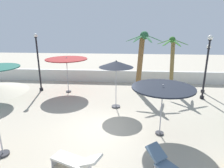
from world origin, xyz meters
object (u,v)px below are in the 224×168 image
Objects in this scene: patio_umbrella_1 at (67,60)px; lounge_chair_1 at (76,161)px; palm_tree_0 at (141,55)px; lamp_post_2 at (38,61)px; palm_tree_1 at (172,57)px; lounge_chair_0 at (170,168)px; patio_umbrella_3 at (163,89)px; lamp_post_1 at (206,67)px; lamp_post_0 at (207,64)px; patio_umbrella_2 at (116,65)px.

lounge_chair_1 is at bearing -71.40° from patio_umbrella_1.
lamp_post_2 is (-7.76, -0.30, -0.53)m from palm_tree_0.
palm_tree_1 is 9.95m from lounge_chair_0.
patio_umbrella_3 is at bearing -35.14° from lamp_post_2.
palm_tree_0 is at bearing -166.61° from palm_tree_1.
lamp_post_1 is (2.42, -0.39, -0.62)m from palm_tree_1.
palm_tree_1 is 1.15× the size of lamp_post_1.
lounge_chair_1 is at bearing -132.32° from lamp_post_0.
patio_umbrella_2 is 7.30m from lamp_post_1.
patio_umbrella_3 is at bearing -84.82° from palm_tree_0.
lounge_chair_1 is at bearing 177.99° from lounge_chair_0.
lounge_chair_1 is at bearing -100.25° from patio_umbrella_2.
palm_tree_0 is (1.67, 3.15, 0.16)m from patio_umbrella_2.
lamp_post_1 reaches higher than lounge_chair_0.
lounge_chair_0 reaches higher than lounge_chair_1.
lamp_post_2 reaches higher than patio_umbrella_2.
patio_umbrella_1 is 0.70× the size of lamp_post_2.
patio_umbrella_3 is 0.60× the size of palm_tree_0.
patio_umbrella_2 is at bearing -117.92° from palm_tree_0.
palm_tree_0 is 9.55m from lounge_chair_1.
patio_umbrella_1 is 8.29m from patio_umbrella_3.
patio_umbrella_1 is at bearing -4.92° from lamp_post_2.
patio_umbrella_3 is (2.23, -3.01, -0.47)m from patio_umbrella_2.
lamp_post_1 is 2.01× the size of lounge_chair_0.
lamp_post_2 is 10.10m from lounge_chair_1.
palm_tree_0 is 2.52× the size of lounge_chair_0.
patio_umbrella_1 is 9.78m from lamp_post_0.
lamp_post_1 is at bearing 2.04° from palm_tree_0.
patio_umbrella_1 is 5.53m from palm_tree_0.
lounge_chair_0 is at bearing -116.20° from lamp_post_0.
lamp_post_0 is 1.19× the size of lamp_post_1.
lamp_post_0 is at bearing 53.31° from patio_umbrella_3.
patio_umbrella_3 is at bearing -53.51° from patio_umbrella_2.
patio_umbrella_1 is 7.94m from palm_tree_1.
lamp_post_0 is (9.76, -0.69, -0.00)m from patio_umbrella_1.
patio_umbrella_3 is at bearing -126.69° from lamp_post_0.
lamp_post_1 is 11.82m from lounge_chair_1.
lounge_chair_1 is (-1.03, -5.68, -2.28)m from patio_umbrella_2.
patio_umbrella_3 is 0.63× the size of lamp_post_0.
patio_umbrella_1 is 0.84× the size of lamp_post_1.
lamp_post_2 reaches higher than lamp_post_1.
palm_tree_1 reaches higher than patio_umbrella_3.
lamp_post_2 is at bearing 154.97° from patio_umbrella_2.
lounge_chair_0 is at bearing -54.83° from patio_umbrella_1.
lounge_chair_0 is 3.15m from lounge_chair_1.
palm_tree_1 is at bearing 170.77° from lamp_post_1.
palm_tree_0 is at bearing 2.24° from lamp_post_2.
patio_umbrella_3 is (6.06, -5.66, -0.28)m from patio_umbrella_1.
palm_tree_0 reaches higher than lamp_post_1.
patio_umbrella_3 is 6.21m from palm_tree_0.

